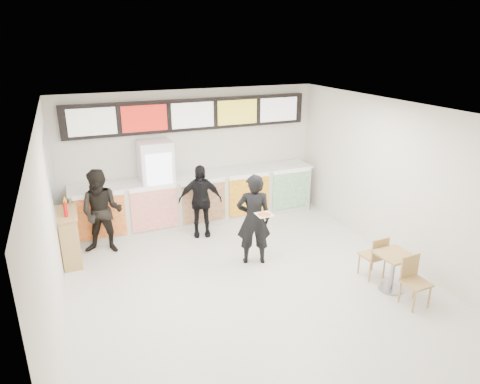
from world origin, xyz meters
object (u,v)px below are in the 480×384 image
condiment_ledge (70,237)px  service_counter (199,199)px  customer_mid (200,201)px  cafe_table (393,265)px  customer_left (102,212)px  drinks_fridge (157,186)px  customer_main (254,219)px

condiment_ledge → service_counter: bearing=17.2°
customer_mid → cafe_table: customer_mid is taller
customer_left → condiment_ledge: size_ratio=1.41×
drinks_fridge → customer_left: 1.45m
service_counter → customer_mid: 0.74m
customer_mid → customer_main: bearing=-55.1°
customer_main → cafe_table: (1.77, -1.79, -0.41)m
service_counter → customer_main: 2.26m
service_counter → condiment_ledge: size_ratio=4.59×
drinks_fridge → condiment_ledge: drinks_fridge is taller
service_counter → customer_mid: size_ratio=3.52×
cafe_table → customer_mid: bearing=122.4°
drinks_fridge → customer_mid: size_ratio=1.27×
cafe_table → drinks_fridge: bearing=124.8°
customer_main → condiment_ledge: customer_main is taller
customer_main → cafe_table: bearing=153.2°
drinks_fridge → customer_left: bearing=-150.2°
cafe_table → condiment_ledge: bearing=145.1°
drinks_fridge → customer_main: size_ratio=1.14×
service_counter → customer_left: bearing=-162.3°
customer_main → condiment_ledge: bearing=-4.1°
customer_main → customer_left: size_ratio=1.03×
customer_main → customer_mid: customer_main is taller
customer_mid → condiment_ledge: bearing=-161.1°
drinks_fridge → condiment_ledge: 2.14m
service_counter → customer_left: customer_left is taller
drinks_fridge → condiment_ledge: (-1.89, -0.89, -0.48)m
service_counter → customer_main: size_ratio=3.16×
customer_main → customer_mid: (-0.56, 1.53, -0.09)m
customer_left → cafe_table: bearing=-16.2°
customer_left → cafe_table: customer_left is taller
customer_left → cafe_table: size_ratio=1.22×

